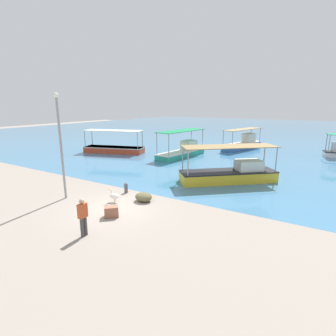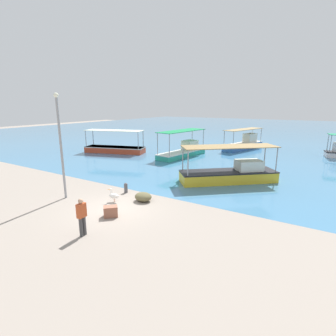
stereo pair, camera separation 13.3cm
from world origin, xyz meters
name	(u,v)px [view 2 (the right image)]	position (x,y,z in m)	size (l,w,h in m)	color
ground	(114,209)	(0.00, 0.00, 0.00)	(120.00, 120.00, 0.00)	gray
harbor_water	(276,132)	(0.00, 48.00, 0.00)	(110.00, 90.00, 0.00)	teal
fishing_boat_far_left	(115,148)	(-11.71, 12.73, 0.52)	(7.27, 3.93, 2.60)	#C64427
fishing_boat_far_right	(183,150)	(-3.81, 14.99, 0.63)	(2.77, 6.83, 2.81)	teal
fishing_boat_center	(231,173)	(3.73, 8.31, 0.64)	(6.55, 6.02, 2.64)	gold
fishing_boat_near_left	(244,144)	(0.51, 23.08, 0.70)	(3.41, 6.91, 2.53)	#3767B0
pelican	(114,196)	(-0.70, 0.75, 0.38)	(0.79, 0.44, 0.80)	#E0997A
lamp_post	(61,141)	(-3.68, -0.26, 3.45)	(0.28, 0.28, 6.17)	gray
mooring_bollard	(126,187)	(-1.18, 2.38, 0.35)	(0.23, 0.23, 0.66)	#47474C
fisherman_standing	(82,216)	(0.96, -2.93, 0.91)	(0.24, 0.41, 1.69)	#3E3D3F
net_pile	(143,197)	(0.68, 1.76, 0.26)	(1.03, 0.88, 0.52)	brown
cargo_crate	(111,211)	(0.59, -0.86, 0.27)	(0.69, 0.46, 0.55)	#975C46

